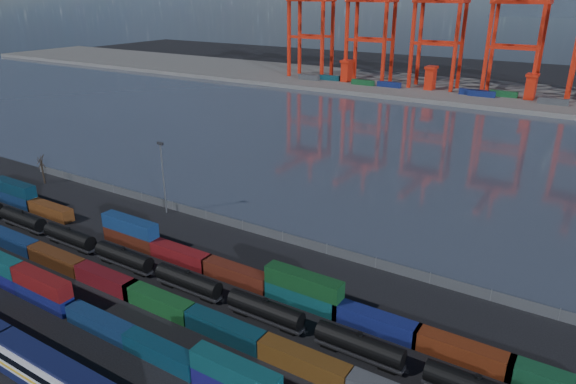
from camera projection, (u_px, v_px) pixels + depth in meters
The scene contains 13 objects.
ground at pixel (187, 310), 80.94m from camera, with size 700.00×700.00×0.00m, color black.
harbor_water at pixel (413, 148), 163.73m from camera, with size 700.00×700.00×0.00m, color #333B4A.
far_quay at pixel (487, 93), 246.16m from camera, with size 700.00×70.00×2.00m, color #514F4C.
container_row_south at pixel (81, 310), 77.23m from camera, with size 140.22×2.51×5.36m.
container_row_mid at pixel (224, 329), 74.06m from camera, with size 142.44×2.68×2.86m.
container_row_north at pixel (176, 250), 95.01m from camera, with size 142.13×2.68×5.70m.
tanker_string at pixel (188, 281), 85.07m from camera, with size 136.99×2.79×3.99m.
waterfront_fence at pixel (283, 237), 102.66m from camera, with size 160.12×0.12×2.20m.
bare_tree at pixel (42, 169), 132.63m from camera, with size 2.06×2.11×7.90m.
yard_light_mast at pixel (163, 174), 112.86m from camera, with size 1.60×0.40×16.60m.
gantry_cranes at pixel (478, 12), 231.17m from camera, with size 198.71×45.52×61.64m.
quay_containers at pixel (456, 91), 239.29m from camera, with size 172.58×10.99×2.60m.
straddle_carriers at pixel (478, 81), 237.02m from camera, with size 140.00×7.00×11.10m.
Camera 1 is at (49.87, -49.59, 46.96)m, focal length 32.00 mm.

